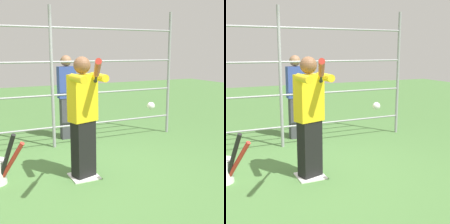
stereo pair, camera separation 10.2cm
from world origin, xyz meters
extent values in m
plane|color=#4C7A3D|center=(0.00, 0.00, 0.00)|extent=(24.00, 24.00, 0.00)
cube|color=white|center=(0.00, 0.00, 0.01)|extent=(0.40, 0.40, 0.02)
cylinder|color=#939399|center=(-2.62, -1.60, 1.32)|extent=(0.06, 0.06, 2.63)
cylinder|color=#939399|center=(0.00, -1.60, 1.32)|extent=(0.06, 0.06, 2.63)
cylinder|color=#939399|center=(0.00, -1.60, 0.39)|extent=(5.25, 0.04, 0.04)
cylinder|color=#939399|center=(0.00, -1.60, 1.01)|extent=(5.25, 0.04, 0.04)
cylinder|color=#939399|center=(0.00, -1.60, 1.63)|extent=(5.25, 0.04, 0.04)
cylinder|color=#939399|center=(0.00, -1.60, 2.24)|extent=(5.25, 0.04, 0.04)
cube|color=black|center=(0.00, 0.00, 0.42)|extent=(0.36, 0.28, 0.85)
cube|color=yellow|center=(0.00, 0.00, 1.18)|extent=(0.43, 0.32, 0.66)
sphere|color=brown|center=(0.00, 0.00, 1.64)|extent=(0.24, 0.24, 0.24)
cylinder|color=yellow|center=(-0.17, 0.18, 1.48)|extent=(0.10, 0.47, 0.10)
cylinder|color=yellow|center=(0.17, 0.29, 1.48)|extent=(0.10, 0.47, 0.10)
sphere|color=black|center=(0.00, 0.47, 1.46)|extent=(0.05, 0.05, 0.05)
cylinder|color=black|center=(0.06, 0.63, 1.52)|extent=(0.15, 0.35, 0.14)
cylinder|color=red|center=(0.22, 1.04, 1.65)|extent=(0.25, 0.53, 0.23)
sphere|color=white|center=(-0.59, 0.84, 1.16)|extent=(0.10, 0.10, 0.10)
cylinder|color=black|center=(1.06, -0.12, 0.40)|extent=(0.27, 0.36, 0.75)
cylinder|color=red|center=(1.01, -0.11, 0.34)|extent=(0.36, 0.39, 0.64)
cube|color=#3F3F47|center=(-0.43, -2.09, 0.43)|extent=(0.29, 0.18, 0.86)
cube|color=#334799|center=(-0.43, -2.09, 1.19)|extent=(0.36, 0.20, 0.65)
sphere|color=#9E7051|center=(-0.43, -2.09, 1.63)|extent=(0.22, 0.22, 0.22)
camera|label=1|loc=(1.52, 4.08, 1.84)|focal=50.00mm
camera|label=2|loc=(1.42, 4.12, 1.84)|focal=50.00mm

